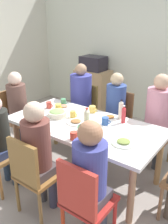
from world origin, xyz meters
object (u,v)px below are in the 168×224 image
person_7 (0,136)px  bowl_0 (89,130)px  person_6 (18,104)px  bottle_1 (124,115)px  cup_0 (88,140)px  chair_0 (84,109)px  chair_4 (84,200)px  cup_6 (74,136)px  dining_table (84,129)px  bottle_2 (87,119)px  cup_1 (92,109)px  cup_2 (73,114)px  chair_1 (33,173)px  bottle_0 (121,110)px  chair_3 (158,129)px  cup_3 (105,121)px  plate_1 (110,117)px  cup_5 (63,102)px  side_cabinet (93,91)px  bowl_1 (57,113)px  person_0 (81,96)px  person_4 (90,174)px  chair_6 (16,115)px  person_3 (158,113)px  plate_2 (76,122)px  plate_0 (64,107)px  cup_7 (49,105)px  cup_4 (58,107)px  plate_3 (124,142)px  microwave (93,63)px  chair_2 (117,118)px  person_2 (115,107)px

person_7 → bowl_0: size_ratio=4.47×
person_6 → bottle_1: 1.64m
person_6 → cup_0: 1.60m
chair_0 → chair_4: size_ratio=1.00×
cup_0 → cup_6: 0.17m
dining_table → bottle_2: 0.25m
cup_1 → cup_2: (-0.10, -0.29, -0.00)m
chair_1 → bottle_0: bearing=77.1°
bowl_0 → cup_1: size_ratio=2.10×
chair_3 → cup_3: 0.87m
plate_1 → person_6: bearing=-167.3°
cup_5 → side_cabinet: side_cabinet is taller
chair_0 → plate_1: chair_0 is taller
bowl_1 → cup_3: bearing=14.6°
person_0 → bowl_0: bearing=-48.5°
person_4 → bottle_2: 0.85m
bowl_1 → person_0: bearing=105.8°
dining_table → chair_0: bearing=126.6°
dining_table → chair_6: bearing=180.0°
bowl_1 → bottle_2: bottle_2 is taller
person_0 → bowl_0: size_ratio=4.88×
person_3 → plate_2: bearing=-131.5°
plate_2 → cup_5: cup_5 is taller
plate_0 → plate_1: same height
chair_1 → cup_3: bearing=77.1°
chair_4 → bowl_0: size_ratio=3.46×
cup_7 → bottle_1: bearing=9.6°
bottle_0 → plate_2: bearing=-130.2°
cup_7 → cup_4: bearing=0.4°
chair_1 → plate_3: bearing=48.5°
cup_7 → side_cabinet: side_cabinet is taller
cup_2 → cup_5: 0.50m
chair_6 → plate_1: size_ratio=4.47×
chair_0 → chair_6: same height
microwave → cup_4: bearing=-70.1°
chair_0 → plate_0: 0.65m
chair_1 → chair_2: 1.71m
cup_6 → cup_0: bearing=6.5°
plate_3 → bowl_1: bowl_1 is taller
person_3 → bottle_1: (-0.26, -0.46, 0.07)m
cup_0 → cup_2: (-0.55, 0.44, 0.00)m
cup_6 → bottle_1: bottle_1 is taller
chair_4 → cup_0: chair_4 is taller
chair_0 → cup_1: chair_0 is taller
person_2 → chair_6: size_ratio=1.35×
person_0 → cup_6: person_0 is taller
cup_7 → side_cabinet: 1.87m
person_3 → cup_2: person_3 is taller
person_0 → cup_3: bearing=-36.6°
person_3 → bowl_1: 1.31m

